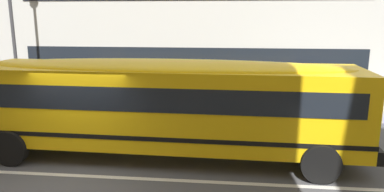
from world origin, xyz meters
TOP-DOWN VIEW (x-y plane):
  - ground_plane at (0.00, 0.00)m, footprint 400.00×400.00m
  - sidewalk_far at (0.00, 7.04)m, footprint 120.00×3.00m
  - lane_centreline at (0.00, 0.00)m, footprint 110.00×0.16m
  - school_bus at (1.76, 1.55)m, footprint 12.24×3.07m
  - street_lamp at (-5.26, 6.34)m, footprint 0.44×0.44m

SIDE VIEW (x-z plane):
  - ground_plane at x=0.00m, z-range 0.00..0.00m
  - lane_centreline at x=0.00m, z-range 0.00..0.01m
  - sidewalk_far at x=0.00m, z-range 0.00..0.01m
  - school_bus at x=1.76m, z-range 0.26..2.98m
  - street_lamp at x=-5.26m, z-range 0.91..7.71m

